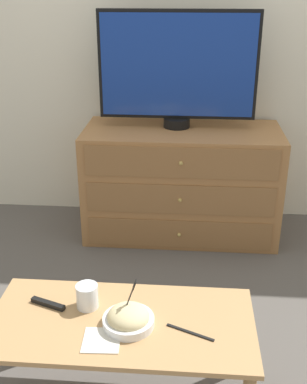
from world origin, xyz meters
TOP-DOWN VIEW (x-y plane):
  - ground_plane at (0.00, 0.00)m, footprint 12.00×12.00m
  - wall_back at (0.00, 0.03)m, footprint 12.00×0.05m
  - dresser at (0.08, -0.30)m, footprint 1.23×0.56m
  - tv at (0.04, -0.25)m, footprint 0.96×0.17m
  - coffee_table at (-0.11, -1.77)m, footprint 0.99×0.47m
  - takeout_bowl at (-0.08, -1.79)m, footprint 0.19×0.19m
  - drink_cup at (-0.25, -1.70)m, footprint 0.08×0.08m
  - napkin at (-0.16, -1.88)m, footprint 0.14×0.14m
  - knife at (0.15, -1.82)m, footprint 0.17×0.08m
  - remote_control at (-0.40, -1.70)m, footprint 0.15×0.07m

SIDE VIEW (x-z plane):
  - ground_plane at x=0.00m, z-range 0.00..0.00m
  - coffee_table at x=-0.11m, z-range 0.14..0.55m
  - dresser at x=0.08m, z-range 0.00..0.71m
  - napkin at x=-0.16m, z-range 0.40..0.41m
  - knife at x=0.15m, z-range 0.40..0.41m
  - remote_control at x=-0.40m, z-range 0.40..0.42m
  - takeout_bowl at x=-0.08m, z-range 0.35..0.52m
  - drink_cup at x=-0.25m, z-range 0.40..0.49m
  - tv at x=0.04m, z-range 0.72..1.42m
  - wall_back at x=0.00m, z-range 0.00..2.60m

